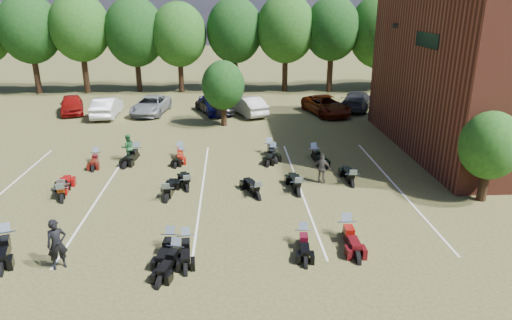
{
  "coord_description": "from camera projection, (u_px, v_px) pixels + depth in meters",
  "views": [
    {
      "loc": [
        -1.47,
        -18.45,
        9.13
      ],
      "look_at": [
        -0.2,
        4.0,
        1.2
      ],
      "focal_mm": 32.0,
      "sensor_mm": 36.0,
      "label": 1
    }
  ],
  "objects": [
    {
      "name": "person_black",
      "position": [
        57.0,
        244.0,
        16.14
      ],
      "size": [
        0.82,
        0.73,
        1.88
      ],
      "primitive_type": "imported",
      "rotation": [
        0.0,
        0.0,
        0.52
      ],
      "color": "black",
      "rests_on": "ground"
    },
    {
      "name": "car_7",
      "position": [
        357.0,
        100.0,
        39.9
      ],
      "size": [
        4.33,
        5.93,
        1.6
      ],
      "primitive_type": "imported",
      "rotation": [
        0.0,
        0.0,
        2.71
      ],
      "color": "#38373C",
      "rests_on": "ground"
    },
    {
      "name": "motorcycle_4",
      "position": [
        186.0,
        249.0,
        17.63
      ],
      "size": [
        0.87,
        2.25,
        1.23
      ],
      "primitive_type": null,
      "rotation": [
        0.0,
        0.0,
        0.08
      ],
      "color": "black",
      "rests_on": "ground"
    },
    {
      "name": "motorcycle_16",
      "position": [
        137.0,
        158.0,
        27.83
      ],
      "size": [
        1.2,
        2.53,
        1.36
      ],
      "primitive_type": null,
      "rotation": [
        0.0,
        0.0,
        -0.18
      ],
      "color": "black",
      "rests_on": "ground"
    },
    {
      "name": "young_tree_near_building",
      "position": [
        490.0,
        146.0,
        21.07
      ],
      "size": [
        2.8,
        2.8,
        4.16
      ],
      "color": "black",
      "rests_on": "ground"
    },
    {
      "name": "motorcycle_2",
      "position": [
        176.0,
        260.0,
        16.89
      ],
      "size": [
        1.22,
        2.31,
        1.23
      ],
      "primitive_type": null,
      "rotation": [
        0.0,
        0.0,
        -0.24
      ],
      "color": "black",
      "rests_on": "ground"
    },
    {
      "name": "parking_lines",
      "position": [
        202.0,
        190.0,
        23.15
      ],
      "size": [
        20.1,
        14.0,
        0.01
      ],
      "color": "silver",
      "rests_on": "ground"
    },
    {
      "name": "car_4",
      "position": [
        214.0,
        104.0,
        38.44
      ],
      "size": [
        3.24,
        5.02,
        1.59
      ],
      "primitive_type": "imported",
      "rotation": [
        0.0,
        0.0,
        0.32
      ],
      "color": "#0D0D5D",
      "rests_on": "ground"
    },
    {
      "name": "motorcycle_14",
      "position": [
        97.0,
        162.0,
        27.16
      ],
      "size": [
        0.97,
        2.23,
        1.2
      ],
      "primitive_type": null,
      "rotation": [
        0.0,
        0.0,
        0.13
      ],
      "color": "#490D0A",
      "rests_on": "ground"
    },
    {
      "name": "motorcycle_5",
      "position": [
        303.0,
        243.0,
        18.07
      ],
      "size": [
        0.9,
        2.24,
        1.22
      ],
      "primitive_type": null,
      "rotation": [
        0.0,
        0.0,
        -0.09
      ],
      "color": "black",
      "rests_on": "ground"
    },
    {
      "name": "motorcycle_3",
      "position": [
        171.0,
        248.0,
        17.7
      ],
      "size": [
        0.96,
        2.32,
        1.26
      ],
      "primitive_type": null,
      "rotation": [
        0.0,
        0.0,
        -0.11
      ],
      "color": "black",
      "rests_on": "ground"
    },
    {
      "name": "motorcycle_13",
      "position": [
        352.0,
        186.0,
        23.66
      ],
      "size": [
        0.79,
        2.38,
        1.32
      ],
      "primitive_type": null,
      "rotation": [
        0.0,
        0.0,
        3.13
      ],
      "color": "black",
      "rests_on": "ground"
    },
    {
      "name": "motorcycle_0",
      "position": [
        8.0,
        248.0,
        17.72
      ],
      "size": [
        1.53,
        2.64,
        1.4
      ],
      "primitive_type": null,
      "rotation": [
        0.0,
        0.0,
        0.31
      ],
      "color": "black",
      "rests_on": "ground"
    },
    {
      "name": "motorcycle_17",
      "position": [
        182.0,
        159.0,
        27.59
      ],
      "size": [
        0.91,
        2.07,
        1.11
      ],
      "primitive_type": null,
      "rotation": [
        0.0,
        0.0,
        -0.14
      ],
      "color": "black",
      "rests_on": "ground"
    },
    {
      "name": "car_5",
      "position": [
        248.0,
        106.0,
        37.97
      ],
      "size": [
        3.3,
        5.01,
        1.56
      ],
      "primitive_type": "imported",
      "rotation": [
        0.0,
        0.0,
        3.53
      ],
      "color": "#AEAFAA",
      "rests_on": "ground"
    },
    {
      "name": "car_1",
      "position": [
        107.0,
        107.0,
        37.37
      ],
      "size": [
        1.84,
        4.94,
        1.61
      ],
      "primitive_type": "imported",
      "rotation": [
        0.0,
        0.0,
        3.17
      ],
      "color": "#BCBCC1",
      "rests_on": "ground"
    },
    {
      "name": "young_tree_midfield",
      "position": [
        223.0,
        85.0,
        33.94
      ],
      "size": [
        3.2,
        3.2,
        4.7
      ],
      "color": "black",
      "rests_on": "ground"
    },
    {
      "name": "motorcycle_12",
      "position": [
        298.0,
        195.0,
        22.55
      ],
      "size": [
        0.94,
        2.56,
        1.4
      ],
      "primitive_type": null,
      "rotation": [
        0.0,
        0.0,
        3.2
      ],
      "color": "black",
      "rests_on": "ground"
    },
    {
      "name": "motorcycle_8",
      "position": [
        62.0,
        201.0,
        21.85
      ],
      "size": [
        1.45,
        2.54,
        1.35
      ],
      "primitive_type": null,
      "rotation": [
        0.0,
        0.0,
        3.44
      ],
      "color": "black",
      "rests_on": "ground"
    },
    {
      "name": "car_0",
      "position": [
        72.0,
        104.0,
        38.47
      ],
      "size": [
        3.02,
        4.81,
        1.53
      ],
      "primitive_type": "imported",
      "rotation": [
        0.0,
        0.0,
        0.29
      ],
      "color": "maroon",
      "rests_on": "ground"
    },
    {
      "name": "car_3",
      "position": [
        214.0,
        104.0,
        38.64
      ],
      "size": [
        3.9,
        5.46,
        1.47
      ],
      "primitive_type": "imported",
      "rotation": [
        0.0,
        0.0,
        3.55
      ],
      "color": "black",
      "rests_on": "ground"
    },
    {
      "name": "motorcycle_15",
      "position": [
        180.0,
        156.0,
        28.1
      ],
      "size": [
        0.95,
        2.32,
        1.26
      ],
      "primitive_type": null,
      "rotation": [
        0.0,
        0.0,
        0.1
      ],
      "color": "#97140B",
      "rests_on": "ground"
    },
    {
      "name": "person_grey",
      "position": [
        322.0,
        168.0,
        23.8
      ],
      "size": [
        1.01,
        0.8,
        1.61
      ],
      "primitive_type": "imported",
      "rotation": [
        0.0,
        0.0,
        2.63
      ],
      "color": "#605852",
      "rests_on": "ground"
    },
    {
      "name": "motorcycle_9",
      "position": [
        167.0,
        201.0,
        21.9
      ],
      "size": [
        0.96,
        2.46,
        1.34
      ],
      "primitive_type": null,
      "rotation": [
        0.0,
        0.0,
        3.06
      ],
      "color": "black",
      "rests_on": "ground"
    },
    {
      "name": "motorcycle_11",
      "position": [
        258.0,
        198.0,
        22.15
      ],
      "size": [
        1.43,
        2.46,
        1.3
      ],
      "primitive_type": null,
      "rotation": [
        0.0,
        0.0,
        3.45
      ],
      "color": "black",
      "rests_on": "ground"
    },
    {
      "name": "ground",
      "position": [
        265.0,
        215.0,
        20.48
      ],
      "size": [
        160.0,
        160.0,
        0.0
      ],
      "primitive_type": "plane",
      "color": "brown",
      "rests_on": "ground"
    },
    {
      "name": "motorcycle_7",
      "position": [
        64.0,
        197.0,
        22.27
      ],
      "size": [
        1.2,
        2.57,
        1.38
      ],
      "primitive_type": null,
      "rotation": [
        0.0,
        0.0,
        3.31
      ],
      "color": "maroon",
      "rests_on": "ground"
    },
    {
      "name": "person_green",
      "position": [
        128.0,
        147.0,
        27.16
      ],
      "size": [
        0.93,
        0.82,
        1.62
      ],
      "primitive_type": "imported",
      "rotation": [
        0.0,
        0.0,
        3.45
      ],
      "color": "#235E32",
      "rests_on": "ground"
    },
    {
      "name": "tree_line",
      "position": [
        234.0,
        29.0,
        45.64
      ],
      "size": [
        56.0,
        6.0,
        9.79
      ],
      "color": "black",
      "rests_on": "ground"
    },
    {
      "name": "motorcycle_20",
      "position": [
        314.0,
        158.0,
        27.72
      ],
      "size": [
        1.18,
        2.48,
        1.33
      ],
      "primitive_type": null,
      "rotation": [
        0.0,
        0.0,
        0.19
      ],
      "color": "black",
      "rests_on": "ground"
    },
    {
      "name": "car_6",
      "position": [
        326.0,
        105.0,
        38.15
      ],
      "size": [
        3.85,
        5.94,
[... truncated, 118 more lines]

